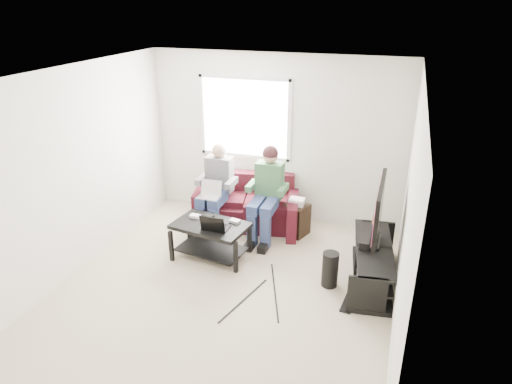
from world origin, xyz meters
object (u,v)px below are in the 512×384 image
tv (379,210)px  coffee_table (211,232)px  subwoofer (330,269)px  sofa (247,206)px  end_table (296,218)px  tv_stand (372,265)px

tv → coffee_table: bearing=-174.8°
subwoofer → sofa: bearing=140.3°
tv → end_table: (-1.20, 0.80, -0.68)m
sofa → tv: 2.31m
subwoofer → end_table: size_ratio=0.78×
sofa → subwoofer: (1.54, -1.28, -0.07)m
coffee_table → subwoofer: bearing=-6.2°
end_table → subwoofer: bearing=-58.7°
tv → subwoofer: bearing=-142.1°
tv_stand → subwoofer: tv_stand is taller
tv_stand → end_table: (-1.21, 0.90, 0.04)m
tv → sofa: bearing=156.0°
sofa → coffee_table: size_ratio=1.69×
end_table → tv: bearing=-33.6°
sofa → coffee_table: 1.11m
sofa → tv_stand: size_ratio=1.19×
coffee_table → tv_stand: (2.17, 0.10, -0.15)m
coffee_table → tv: (2.17, 0.20, 0.58)m
tv_stand → end_table: size_ratio=2.61×
coffee_table → end_table: bearing=46.0°
tv_stand → end_table: end_table is taller
coffee_table → tv_stand: 2.18m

